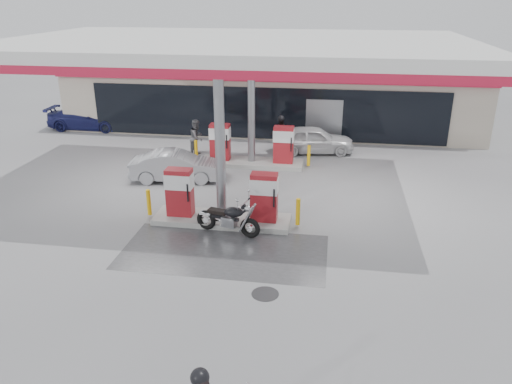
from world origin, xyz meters
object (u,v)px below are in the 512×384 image
pump_island_near (222,202)px  biker_walking (281,135)px  attendant (197,138)px  parked_car_right (380,123)px  parked_motorcycle (229,219)px  hatchback_silver (176,166)px  pump_island_far (252,149)px  sedan_white (313,140)px  parked_car_left (87,118)px

pump_island_near → biker_walking: bearing=82.8°
pump_island_near → attendant: pump_island_near is taller
pump_island_near → parked_car_right: (5.93, 12.00, -0.06)m
attendant → parked_car_right: 10.00m
parked_motorcycle → parked_car_right: size_ratio=0.46×
hatchback_silver → pump_island_near: bearing=-152.5°
biker_walking → parked_car_right: bearing=42.7°
pump_island_far → biker_walking: (1.04, 2.20, 0.11)m
parked_motorcycle → hatchback_silver: hatchback_silver is taller
parked_motorcycle → attendant: size_ratio=1.28×
pump_island_far → sedan_white: 3.40m
biker_walking → parked_motorcycle: bearing=-89.2°
parked_car_left → attendant: bearing=-119.1°
pump_island_near → parked_car_right: pump_island_near is taller
pump_island_far → hatchback_silver: pump_island_far is taller
pump_island_far → sedan_white: bearing=40.3°
parked_motorcycle → parked_car_left: 15.49m
pump_island_far → parked_car_left: pump_island_far is taller
attendant → hatchback_silver: attendant is taller
pump_island_near → hatchback_silver: pump_island_near is taller
parked_motorcycle → biker_walking: biker_walking is taller
parked_car_left → hatchback_silver: bearing=-136.3°
sedan_white → parked_car_right: bearing=-49.8°
parked_motorcycle → biker_walking: 9.04m
sedan_white → attendant: (-5.32, -1.20, 0.20)m
pump_island_far → parked_motorcycle: size_ratio=2.38×
parked_car_left → biker_walking: bearing=-105.0°
hatchback_silver → parked_car_left: parked_car_left is taller
parked_motorcycle → biker_walking: bearing=99.7°
pump_island_far → parked_car_right: 8.43m
pump_island_far → hatchback_silver: size_ratio=1.41×
attendant → biker_walking: (3.78, 1.20, -0.02)m
parked_motorcycle → hatchback_silver: (-3.07, 4.41, 0.10)m
parked_motorcycle → attendant: attendant is taller
biker_walking → attendant: bearing=-157.6°
sedan_white → hatchback_silver: 6.99m
parked_motorcycle → biker_walking: (0.64, 9.01, 0.32)m
parked_motorcycle → hatchback_silver: size_ratio=0.59×
pump_island_near → parked_car_left: 14.62m
sedan_white → parked_car_right: (3.34, 3.80, 0.01)m
parked_motorcycle → attendant: 8.42m
hatchback_silver → biker_walking: size_ratio=2.23×
pump_island_near → sedan_white: 8.60m
pump_island_far → parked_car_right: bearing=45.3°
attendant → parked_car_left: 8.14m
parked_car_left → parked_car_right: bearing=-87.6°
pump_island_near → hatchback_silver: 4.48m
pump_island_near → parked_motorcycle: bearing=-63.4°
pump_island_far → parked_motorcycle: bearing=-86.6°
pump_island_far → hatchback_silver: (-2.67, -2.40, -0.11)m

